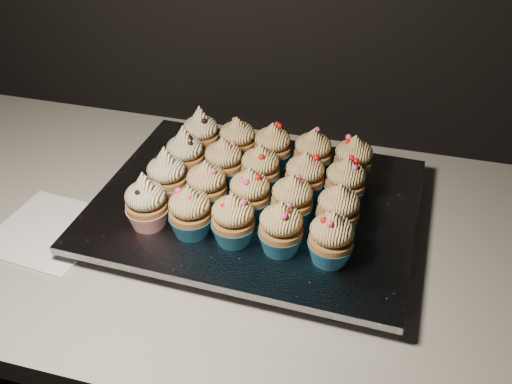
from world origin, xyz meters
TOP-DOWN VIEW (x-y plane):
  - worktop at (0.00, 1.70)m, footprint 2.44×0.64m
  - napkin at (-0.16, 1.61)m, footprint 0.17×0.17m
  - baking_tray at (0.14, 1.73)m, footprint 0.47×0.37m
  - foil_lining at (0.14, 1.73)m, footprint 0.51×0.41m
  - cupcake_0 at (0.01, 1.63)m, footprint 0.06×0.06m
  - cupcake_1 at (0.07, 1.63)m, footprint 0.06×0.06m
  - cupcake_2 at (0.14, 1.63)m, footprint 0.06×0.06m
  - cupcake_3 at (0.21, 1.63)m, footprint 0.06×0.06m
  - cupcake_4 at (0.28, 1.63)m, footprint 0.06×0.06m
  - cupcake_5 at (0.01, 1.70)m, footprint 0.06×0.06m
  - cupcake_6 at (0.08, 1.70)m, footprint 0.06×0.06m
  - cupcake_7 at (0.14, 1.70)m, footprint 0.06×0.06m
  - cupcake_8 at (0.21, 1.70)m, footprint 0.06×0.06m
  - cupcake_9 at (0.28, 1.69)m, footprint 0.06×0.06m
  - cupcake_10 at (0.01, 1.77)m, footprint 0.06×0.06m
  - cupcake_11 at (0.08, 1.77)m, footprint 0.06×0.06m
  - cupcake_12 at (0.14, 1.76)m, footprint 0.06×0.06m
  - cupcake_13 at (0.22, 1.76)m, footprint 0.06×0.06m
  - cupcake_14 at (0.28, 1.76)m, footprint 0.06×0.06m
  - cupcake_15 at (0.02, 1.84)m, footprint 0.06×0.06m
  - cupcake_16 at (0.08, 1.84)m, footprint 0.06×0.06m
  - cupcake_17 at (0.15, 1.83)m, footprint 0.06×0.06m
  - cupcake_18 at (0.21, 1.83)m, footprint 0.06×0.06m
  - cupcake_19 at (0.28, 1.83)m, footprint 0.06×0.06m

SIDE VIEW (x-z plane):
  - worktop at x=0.00m, z-range 0.86..0.90m
  - napkin at x=-0.16m, z-range 0.90..0.90m
  - baking_tray at x=0.14m, z-range 0.90..0.92m
  - foil_lining at x=0.14m, z-range 0.92..0.93m
  - cupcake_1 at x=0.07m, z-range 0.93..1.01m
  - cupcake_2 at x=0.14m, z-range 0.93..1.01m
  - cupcake_3 at x=0.21m, z-range 0.93..1.01m
  - cupcake_4 at x=0.28m, z-range 0.93..1.01m
  - cupcake_6 at x=0.08m, z-range 0.93..1.01m
  - cupcake_7 at x=0.14m, z-range 0.93..1.01m
  - cupcake_8 at x=0.21m, z-range 0.93..1.01m
  - cupcake_9 at x=0.28m, z-range 0.93..1.01m
  - cupcake_11 at x=0.08m, z-range 0.93..1.01m
  - cupcake_12 at x=0.14m, z-range 0.93..1.01m
  - cupcake_13 at x=0.22m, z-range 0.93..1.01m
  - cupcake_14 at x=0.28m, z-range 0.93..1.01m
  - cupcake_16 at x=0.08m, z-range 0.93..1.01m
  - cupcake_17 at x=0.15m, z-range 0.93..1.01m
  - cupcake_18 at x=0.21m, z-range 0.93..1.01m
  - cupcake_19 at x=0.28m, z-range 0.93..1.01m
  - cupcake_0 at x=0.01m, z-range 0.93..1.02m
  - cupcake_5 at x=0.01m, z-range 0.93..1.02m
  - cupcake_10 at x=0.01m, z-range 0.93..1.02m
  - cupcake_15 at x=0.02m, z-range 0.93..1.02m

